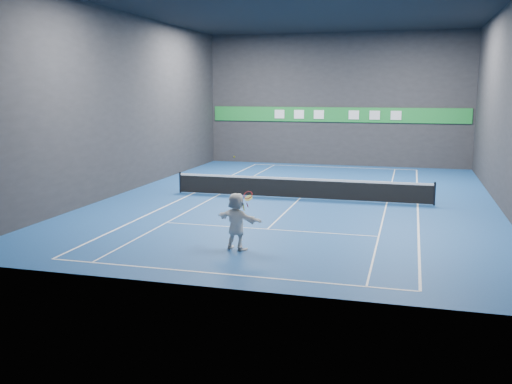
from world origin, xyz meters
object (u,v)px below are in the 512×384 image
(player, at_px, (236,221))
(tennis_net, at_px, (300,188))
(tennis_racket, at_px, (248,197))
(tennis_ball, at_px, (234,157))

(player, relative_size, tennis_net, 0.15)
(player, xyz_separation_m, tennis_racket, (0.36, 0.05, 0.80))
(player, height_order, tennis_ball, tennis_ball)
(player, height_order, tennis_racket, tennis_racket)
(player, relative_size, tennis_racket, 2.69)
(player, bearing_deg, tennis_net, -70.39)
(tennis_ball, xyz_separation_m, tennis_racket, (0.50, -0.18, -1.28))
(player, bearing_deg, tennis_racket, -151.08)
(tennis_net, bearing_deg, tennis_ball, -92.73)
(player, xyz_separation_m, tennis_net, (0.30, 9.33, -0.41))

